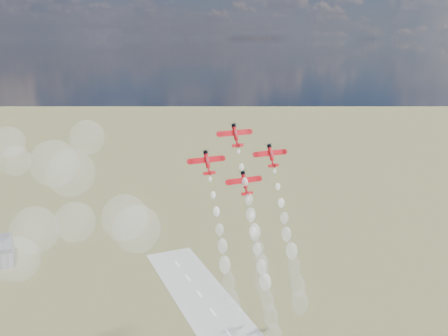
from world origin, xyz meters
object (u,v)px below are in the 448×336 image
(plane_slot, at_px, (245,182))
(plane_left, at_px, (207,162))
(plane_right, at_px, (271,155))
(plane_lead, at_px, (235,135))

(plane_slot, bearing_deg, plane_left, 162.24)
(plane_right, height_order, plane_slot, plane_right)
(plane_lead, height_order, plane_slot, plane_lead)
(plane_right, xyz_separation_m, plane_slot, (-12.20, -3.91, -7.59))
(plane_lead, distance_m, plane_left, 14.89)
(plane_lead, height_order, plane_left, plane_lead)
(plane_right, bearing_deg, plane_lead, 162.24)
(plane_left, bearing_deg, plane_right, 0.00)
(plane_lead, bearing_deg, plane_slot, -90.00)
(plane_right, relative_size, plane_slot, 1.00)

